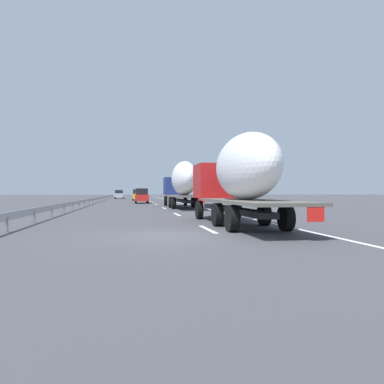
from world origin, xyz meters
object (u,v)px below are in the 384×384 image
(car_silver_hatch, at_px, (119,194))
(car_red_compact, at_px, (142,196))
(truck_trailing, at_px, (238,175))
(car_yellow_coupe, at_px, (138,195))
(truck_lead, at_px, (182,182))
(road_sign, at_px, (185,188))

(car_silver_hatch, bearing_deg, car_red_compact, -173.20)
(truck_trailing, relative_size, car_silver_hatch, 2.61)
(truck_trailing, relative_size, car_yellow_coupe, 2.91)
(car_red_compact, bearing_deg, car_yellow_coupe, 0.74)
(car_yellow_coupe, bearing_deg, truck_lead, -173.11)
(road_sign, bearing_deg, truck_lead, 170.58)
(car_silver_hatch, bearing_deg, car_yellow_coupe, -167.44)
(car_yellow_coupe, distance_m, road_sign, 13.27)
(car_yellow_coupe, xyz_separation_m, road_sign, (-11.39, -6.73, 1.07))
(truck_trailing, bearing_deg, road_sign, -4.74)
(car_silver_hatch, xyz_separation_m, car_red_compact, (-32.22, -3.84, 0.03))
(truck_trailing, height_order, car_red_compact, truck_trailing)
(truck_lead, height_order, car_yellow_coupe, truck_lead)
(truck_lead, height_order, car_red_compact, truck_lead)
(truck_lead, relative_size, road_sign, 4.78)
(truck_trailing, height_order, road_sign, truck_trailing)
(truck_trailing, xyz_separation_m, car_silver_hatch, (65.08, 7.27, -1.38))
(truck_lead, relative_size, car_yellow_coupe, 3.35)
(road_sign, bearing_deg, car_silver_hatch, 20.52)
(truck_lead, relative_size, car_silver_hatch, 3.01)
(car_yellow_coupe, xyz_separation_m, car_red_compact, (-15.89, -0.20, 0.00))
(car_red_compact, bearing_deg, truck_lead, -166.41)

